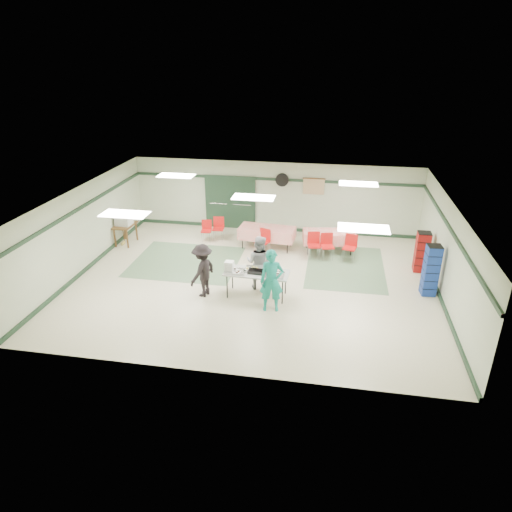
% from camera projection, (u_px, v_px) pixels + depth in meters
% --- Properties ---
extents(floor, '(11.00, 11.00, 0.00)m').
position_uv_depth(floor, '(254.00, 281.00, 14.12)').
color(floor, beige).
rests_on(floor, ground).
extents(ceiling, '(11.00, 11.00, 0.00)m').
position_uv_depth(ceiling, '(253.00, 197.00, 13.01)').
color(ceiling, silver).
rests_on(ceiling, wall_back).
extents(wall_back, '(11.00, 0.00, 11.00)m').
position_uv_depth(wall_back, '(274.00, 197.00, 17.61)').
color(wall_back, beige).
rests_on(wall_back, floor).
extents(wall_front, '(11.00, 0.00, 11.00)m').
position_uv_depth(wall_front, '(216.00, 321.00, 9.52)').
color(wall_front, beige).
rests_on(wall_front, floor).
extents(wall_left, '(0.00, 9.00, 9.00)m').
position_uv_depth(wall_left, '(83.00, 229.00, 14.43)').
color(wall_left, beige).
rests_on(wall_left, floor).
extents(wall_right, '(0.00, 9.00, 9.00)m').
position_uv_depth(wall_right, '(448.00, 253.00, 12.70)').
color(wall_right, beige).
rests_on(wall_right, floor).
extents(trim_back, '(11.00, 0.06, 0.10)m').
position_uv_depth(trim_back, '(274.00, 179.00, 17.29)').
color(trim_back, '#1C3423').
rests_on(trim_back, wall_back).
extents(baseboard_back, '(11.00, 0.06, 0.12)m').
position_uv_depth(baseboard_back, '(274.00, 228.00, 18.11)').
color(baseboard_back, '#1C3423').
rests_on(baseboard_back, floor).
extents(trim_left, '(0.06, 9.00, 0.10)m').
position_uv_depth(trim_left, '(80.00, 208.00, 14.14)').
color(trim_left, '#1C3423').
rests_on(trim_left, wall_back).
extents(baseboard_left, '(0.06, 9.00, 0.12)m').
position_uv_depth(baseboard_left, '(90.00, 266.00, 14.95)').
color(baseboard_left, '#1C3423').
rests_on(baseboard_left, floor).
extents(trim_right, '(0.06, 9.00, 0.10)m').
position_uv_depth(trim_right, '(451.00, 230.00, 12.42)').
color(trim_right, '#1C3423').
rests_on(trim_right, wall_back).
extents(baseboard_right, '(0.06, 9.00, 0.12)m').
position_uv_depth(baseboard_right, '(439.00, 294.00, 13.24)').
color(baseboard_right, '#1C3423').
rests_on(baseboard_right, floor).
extents(green_patch_a, '(3.50, 3.00, 0.01)m').
position_uv_depth(green_patch_a, '(186.00, 261.00, 15.41)').
color(green_patch_a, '#61805D').
rests_on(green_patch_a, floor).
extents(green_patch_b, '(2.50, 3.50, 0.01)m').
position_uv_depth(green_patch_b, '(345.00, 267.00, 15.03)').
color(green_patch_b, '#61805D').
rests_on(green_patch_b, floor).
extents(double_door_left, '(0.90, 0.06, 2.10)m').
position_uv_depth(double_door_left, '(219.00, 202.00, 18.02)').
color(double_door_left, gray).
rests_on(double_door_left, floor).
extents(double_door_right, '(0.90, 0.06, 2.10)m').
position_uv_depth(double_door_right, '(242.00, 203.00, 17.87)').
color(double_door_right, gray).
rests_on(double_door_right, floor).
extents(door_frame, '(2.00, 0.03, 2.15)m').
position_uv_depth(door_frame, '(230.00, 203.00, 17.93)').
color(door_frame, '#1C3423').
rests_on(door_frame, floor).
extents(wall_fan, '(0.50, 0.10, 0.50)m').
position_uv_depth(wall_fan, '(282.00, 180.00, 17.22)').
color(wall_fan, black).
rests_on(wall_fan, wall_back).
extents(scroll_banner, '(0.80, 0.02, 0.60)m').
position_uv_depth(scroll_banner, '(314.00, 187.00, 17.11)').
color(scroll_banner, tan).
rests_on(scroll_banner, wall_back).
extents(serving_table, '(1.87, 0.81, 0.76)m').
position_uv_depth(serving_table, '(257.00, 274.00, 12.97)').
color(serving_table, '#ABABA6').
rests_on(serving_table, floor).
extents(sheet_tray_right, '(0.58, 0.45, 0.02)m').
position_uv_depth(sheet_tray_right, '(274.00, 275.00, 12.77)').
color(sheet_tray_right, silver).
rests_on(sheet_tray_right, serving_table).
extents(sheet_tray_mid, '(0.61, 0.47, 0.02)m').
position_uv_depth(sheet_tray_mid, '(255.00, 270.00, 13.06)').
color(sheet_tray_mid, silver).
rests_on(sheet_tray_mid, serving_table).
extents(sheet_tray_left, '(0.57, 0.44, 0.02)m').
position_uv_depth(sheet_tray_left, '(236.00, 272.00, 12.96)').
color(sheet_tray_left, silver).
rests_on(sheet_tray_left, serving_table).
extents(baking_pan, '(0.47, 0.30, 0.08)m').
position_uv_depth(baking_pan, '(256.00, 271.00, 12.90)').
color(baking_pan, black).
rests_on(baking_pan, serving_table).
extents(foam_box_stack, '(0.25, 0.23, 0.27)m').
position_uv_depth(foam_box_stack, '(229.00, 266.00, 13.02)').
color(foam_box_stack, white).
rests_on(foam_box_stack, serving_table).
extents(volunteer_teal, '(0.70, 0.52, 1.76)m').
position_uv_depth(volunteer_teal, '(272.00, 281.00, 12.20)').
color(volunteer_teal, '#138577').
rests_on(volunteer_teal, floor).
extents(volunteer_grey, '(0.91, 0.77, 1.66)m').
position_uv_depth(volunteer_grey, '(259.00, 263.00, 13.38)').
color(volunteer_grey, gray).
rests_on(volunteer_grey, floor).
extents(volunteer_dark, '(0.89, 1.16, 1.58)m').
position_uv_depth(volunteer_dark, '(203.00, 270.00, 12.99)').
color(volunteer_dark, black).
rests_on(volunteer_dark, floor).
extents(dining_table_a, '(1.88, 1.03, 0.77)m').
position_uv_depth(dining_table_a, '(329.00, 237.00, 15.94)').
color(dining_table_a, red).
rests_on(dining_table_a, floor).
extents(dining_table_b, '(2.03, 1.04, 0.77)m').
position_uv_depth(dining_table_b, '(267.00, 233.00, 16.29)').
color(dining_table_b, red).
rests_on(dining_table_b, floor).
extents(chair_a, '(0.50, 0.50, 0.89)m').
position_uv_depth(chair_a, '(327.00, 243.00, 15.45)').
color(chair_a, red).
rests_on(chair_a, floor).
extents(chair_b, '(0.49, 0.49, 0.90)m').
position_uv_depth(chair_b, '(314.00, 242.00, 15.52)').
color(chair_b, red).
rests_on(chair_b, floor).
extents(chair_c, '(0.51, 0.51, 0.90)m').
position_uv_depth(chair_c, '(350.00, 245.00, 15.33)').
color(chair_c, red).
rests_on(chair_c, floor).
extents(chair_d, '(0.55, 0.55, 0.90)m').
position_uv_depth(chair_d, '(264.00, 239.00, 15.79)').
color(chair_d, red).
rests_on(chair_d, floor).
extents(chair_loose_a, '(0.44, 0.44, 0.86)m').
position_uv_depth(chair_loose_a, '(219.00, 226.00, 17.04)').
color(chair_loose_a, red).
rests_on(chair_loose_a, floor).
extents(chair_loose_b, '(0.40, 0.40, 0.79)m').
position_uv_depth(chair_loose_b, '(207.00, 228.00, 16.94)').
color(chair_loose_b, red).
rests_on(chair_loose_b, floor).
extents(crate_stack_blue_a, '(0.38, 0.38, 1.20)m').
position_uv_depth(crate_stack_blue_a, '(430.00, 276.00, 13.12)').
color(crate_stack_blue_a, navy).
rests_on(crate_stack_blue_a, floor).
extents(crate_stack_red, '(0.41, 0.41, 1.33)m').
position_uv_depth(crate_stack_red, '(422.00, 252.00, 14.49)').
color(crate_stack_red, maroon).
rests_on(crate_stack_red, floor).
extents(crate_stack_blue_b, '(0.43, 0.43, 1.54)m').
position_uv_depth(crate_stack_blue_b, '(431.00, 270.00, 13.03)').
color(crate_stack_blue_b, navy).
rests_on(crate_stack_blue_b, floor).
extents(printer_table, '(0.63, 0.95, 0.74)m').
position_uv_depth(printer_table, '(125.00, 227.00, 16.59)').
color(printer_table, brown).
rests_on(printer_table, floor).
extents(office_printer, '(0.54, 0.48, 0.42)m').
position_uv_depth(office_printer, '(124.00, 219.00, 16.45)').
color(office_printer, '#B3B3AE').
rests_on(office_printer, printer_table).
extents(broom, '(0.08, 0.21, 1.28)m').
position_uv_depth(broom, '(122.00, 227.00, 16.53)').
color(broom, brown).
rests_on(broom, floor).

